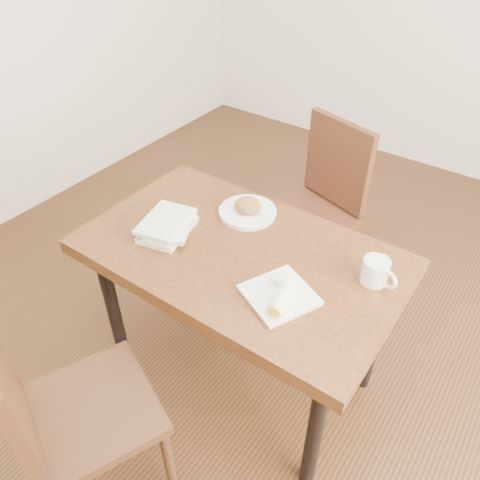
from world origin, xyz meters
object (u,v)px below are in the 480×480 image
Objects in this scene: chair_far at (319,199)px; plate_burrito at (280,296)px; book_stack at (168,226)px; coffee_mug at (376,271)px; chair_near at (61,411)px; table at (240,267)px; plate_scone at (248,210)px.

chair_far reaches higher than plate_burrito.
plate_burrito is at bearing -6.52° from book_stack.
coffee_mug reaches higher than plate_burrito.
chair_near reaches higher than book_stack.
table is 4.36× the size of book_stack.
table is at bearing 152.54° from plate_burrito.
chair_far is 3.30× the size of plate_burrito.
plate_scone is at bearing 117.72° from table.
table is 0.26m from plate_scone.
coffee_mug is at bearing -50.05° from chair_far.
plate_scone is 1.76× the size of coffee_mug.
chair_near is at bearing -93.78° from chair_far.
table is 8.90× the size of coffee_mug.
plate_burrito is at bearing -129.44° from coffee_mug.
chair_far is 0.61m from plate_scone.
coffee_mug is at bearing 14.74° from book_stack.
chair_near is 3.89× the size of plate_scone.
coffee_mug is (0.63, 0.92, 0.25)m from chair_near.
book_stack is (-0.57, 0.06, 0.01)m from plate_burrito.
plate_burrito is 0.57m from book_stack.
coffee_mug reaches higher than book_stack.
chair_near is 1.03m from plate_scone.
plate_burrito is (0.38, -0.35, -0.00)m from plate_scone.
coffee_mug is 0.48× the size of plate_burrito.
table is 1.30× the size of chair_far.
chair_near is at bearing -124.43° from coffee_mug.
chair_far is at bearing 92.97° from table.
chair_far is (0.10, 1.56, 0.00)m from chair_near.
book_stack is (-0.19, -0.28, 0.01)m from plate_scone.
coffee_mug is at bearing 50.56° from plate_burrito.
plate_burrito is (0.27, -0.14, 0.11)m from table.
table is at bearing -164.60° from coffee_mug.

